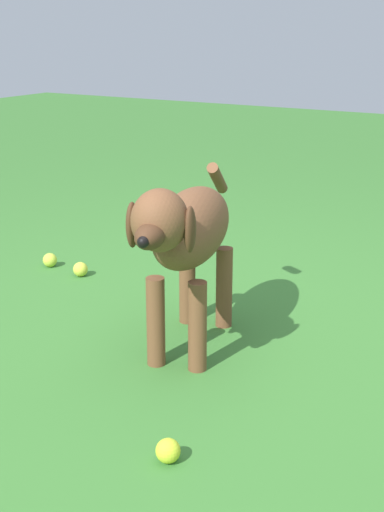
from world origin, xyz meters
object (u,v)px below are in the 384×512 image
at_px(tennis_ball_0, 168,451).
at_px(tennis_ball_3, 80,269).
at_px(tennis_ball_2, 50,260).
at_px(dog, 187,234).

bearing_deg(tennis_ball_0, tennis_ball_3, -42.09).
height_order(tennis_ball_0, tennis_ball_2, same).
relative_size(tennis_ball_2, tennis_ball_3, 1.00).
relative_size(tennis_ball_0, tennis_ball_3, 1.00).
bearing_deg(tennis_ball_0, tennis_ball_2, -38.10).
height_order(tennis_ball_2, tennis_ball_3, same).
bearing_deg(tennis_ball_3, tennis_ball_0, 137.91).
height_order(tennis_ball_0, tennis_ball_3, same).
xyz_separation_m(dog, tennis_ball_2, (1.01, -0.43, -0.39)).
relative_size(tennis_ball_0, tennis_ball_2, 1.00).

